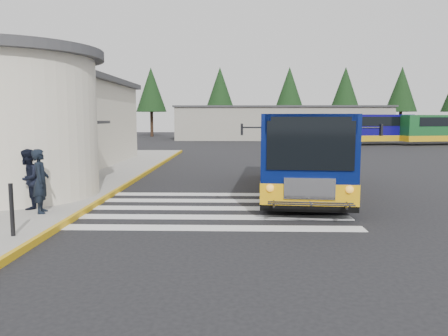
{
  "coord_description": "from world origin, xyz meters",
  "views": [
    {
      "loc": [
        0.29,
        -13.83,
        2.74
      ],
      "look_at": [
        -0.06,
        -0.5,
        1.2
      ],
      "focal_mm": 35.0,
      "sensor_mm": 36.0,
      "label": 1
    }
  ],
  "objects_px": {
    "transit_bus": "(300,155)",
    "far_bus_a": "(361,128)",
    "far_bus_b": "(443,128)",
    "pedestrian_b": "(28,179)",
    "pedestrian_a": "(41,181)",
    "bollard": "(12,210)"
  },
  "relations": [
    {
      "from": "transit_bus",
      "to": "far_bus_a",
      "type": "bearing_deg",
      "value": 75.16
    },
    {
      "from": "far_bus_b",
      "to": "transit_bus",
      "type": "bearing_deg",
      "value": 131.59
    },
    {
      "from": "pedestrian_b",
      "to": "far_bus_a",
      "type": "height_order",
      "value": "far_bus_a"
    },
    {
      "from": "pedestrian_b",
      "to": "far_bus_a",
      "type": "relative_size",
      "value": 0.16
    },
    {
      "from": "far_bus_a",
      "to": "far_bus_b",
      "type": "distance_m",
      "value": 8.59
    },
    {
      "from": "pedestrian_b",
      "to": "transit_bus",
      "type": "bearing_deg",
      "value": 101.31
    },
    {
      "from": "far_bus_a",
      "to": "far_bus_b",
      "type": "bearing_deg",
      "value": -99.83
    },
    {
      "from": "pedestrian_a",
      "to": "pedestrian_b",
      "type": "relative_size",
      "value": 1.02
    },
    {
      "from": "pedestrian_b",
      "to": "bollard",
      "type": "distance_m",
      "value": 3.03
    },
    {
      "from": "bollard",
      "to": "far_bus_a",
      "type": "bearing_deg",
      "value": 63.52
    },
    {
      "from": "pedestrian_b",
      "to": "bollard",
      "type": "relative_size",
      "value": 1.46
    },
    {
      "from": "pedestrian_a",
      "to": "pedestrian_b",
      "type": "height_order",
      "value": "pedestrian_a"
    },
    {
      "from": "far_bus_a",
      "to": "far_bus_b",
      "type": "relative_size",
      "value": 1.02
    },
    {
      "from": "transit_bus",
      "to": "far_bus_b",
      "type": "xyz_separation_m",
      "value": [
        18.93,
        29.5,
        0.33
      ]
    },
    {
      "from": "transit_bus",
      "to": "far_bus_b",
      "type": "bearing_deg",
      "value": 62.39
    },
    {
      "from": "pedestrian_b",
      "to": "far_bus_b",
      "type": "bearing_deg",
      "value": 126.73
    },
    {
      "from": "transit_bus",
      "to": "pedestrian_b",
      "type": "distance_m",
      "value": 9.18
    },
    {
      "from": "transit_bus",
      "to": "far_bus_b",
      "type": "distance_m",
      "value": 35.05
    },
    {
      "from": "far_bus_b",
      "to": "bollard",
      "type": "bearing_deg",
      "value": 128.45
    },
    {
      "from": "pedestrian_a",
      "to": "transit_bus",
      "type": "bearing_deg",
      "value": -75.97
    },
    {
      "from": "far_bus_a",
      "to": "far_bus_b",
      "type": "height_order",
      "value": "far_bus_a"
    },
    {
      "from": "pedestrian_b",
      "to": "far_bus_a",
      "type": "distance_m",
      "value": 37.56
    }
  ]
}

